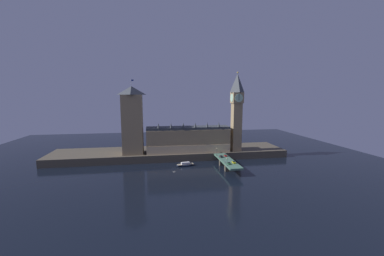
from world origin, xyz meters
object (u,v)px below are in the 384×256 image
at_px(car_southbound_trail, 225,156).
at_px(boat_upstream, 185,165).
at_px(clock_tower, 237,110).
at_px(street_lamp_far, 217,151).
at_px(pedestrian_far_rail, 219,157).
at_px(victoria_tower, 132,120).
at_px(car_southbound_lead, 234,162).
at_px(pedestrian_near_rail, 225,162).
at_px(car_northbound_lead, 221,156).
at_px(street_lamp_near, 227,161).
at_px(car_northbound_trail, 229,163).

distance_m(car_southbound_trail, boat_upstream, 35.77).
height_order(clock_tower, street_lamp_far, clock_tower).
bearing_deg(clock_tower, pedestrian_far_rail, -134.60).
distance_m(victoria_tower, street_lamp_far, 79.71).
bearing_deg(clock_tower, car_southbound_lead, -111.63).
relative_size(car_southbound_lead, pedestrian_far_rail, 2.59).
bearing_deg(pedestrian_near_rail, victoria_tower, 149.01).
bearing_deg(car_northbound_lead, street_lamp_near, -96.20).
height_order(car_southbound_lead, pedestrian_near_rail, pedestrian_near_rail).
bearing_deg(boat_upstream, victoria_tower, 151.42).
bearing_deg(car_northbound_trail, car_southbound_trail, 79.11).
height_order(street_lamp_near, street_lamp_far, street_lamp_far).
bearing_deg(pedestrian_far_rail, boat_upstream, 173.24).
distance_m(car_northbound_lead, boat_upstream, 31.42).
bearing_deg(clock_tower, boat_upstream, -159.08).
bearing_deg(boat_upstream, street_lamp_far, 7.21).
bearing_deg(street_lamp_near, pedestrian_near_rail, 86.36).
bearing_deg(car_northbound_lead, street_lamp_far, 117.08).
height_order(clock_tower, boat_upstream, clock_tower).
distance_m(car_northbound_lead, car_southbound_trail, 5.15).
distance_m(street_lamp_far, boat_upstream, 30.01).
bearing_deg(boat_upstream, car_northbound_trail, -35.99).
xyz_separation_m(clock_tower, victoria_tower, (-95.48, 4.62, -8.83)).
distance_m(car_northbound_trail, pedestrian_near_rail, 3.55).
xyz_separation_m(street_lamp_near, boat_upstream, (-28.12, 25.88, -9.26)).
height_order(car_southbound_lead, pedestrian_far_rail, pedestrian_far_rail).
relative_size(street_lamp_near, boat_upstream, 0.37).
height_order(clock_tower, car_northbound_lead, clock_tower).
bearing_deg(car_northbound_trail, street_lamp_near, -126.65).
height_order(car_southbound_trail, street_lamp_near, street_lamp_near).
distance_m(car_southbound_lead, street_lamp_near, 9.42).
height_order(car_northbound_trail, car_southbound_lead, car_southbound_lead).
bearing_deg(victoria_tower, car_northbound_lead, -18.94).
height_order(clock_tower, pedestrian_near_rail, clock_tower).
relative_size(car_southbound_trail, pedestrian_far_rail, 2.81).
bearing_deg(car_northbound_lead, victoria_tower, 161.06).
xyz_separation_m(clock_tower, pedestrian_near_rail, (-22.61, -39.14, -38.29)).
distance_m(victoria_tower, car_northbound_trail, 93.22).
bearing_deg(boat_upstream, clock_tower, 20.92).
bearing_deg(car_southbound_trail, clock_tower, 49.49).
xyz_separation_m(car_northbound_trail, pedestrian_near_rail, (-2.24, 2.74, 0.31)).
xyz_separation_m(pedestrian_far_rail, street_lamp_far, (-0.40, 6.94, 3.49)).
relative_size(car_northbound_trail, pedestrian_near_rail, 2.44).
relative_size(car_northbound_trail, street_lamp_far, 0.61).
xyz_separation_m(street_lamp_far, boat_upstream, (-28.12, -3.56, -9.87)).
xyz_separation_m(car_southbound_trail, boat_upstream, (-35.23, -0.95, -6.10)).
relative_size(car_northbound_trail, car_southbound_lead, 0.98).
distance_m(clock_tower, car_southbound_lead, 57.82).
height_order(clock_tower, pedestrian_far_rail, clock_tower).
xyz_separation_m(clock_tower, boat_upstream, (-51.13, -19.55, -44.70)).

